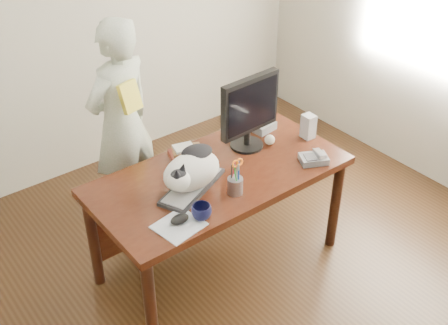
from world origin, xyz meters
TOP-DOWN VIEW (x-y plane):
  - room at (0.00, 0.00)m, footprint 4.50×4.50m
  - desk at (0.00, 0.68)m, footprint 1.60×0.80m
  - keyboard at (-0.23, 0.57)m, footprint 0.52×0.36m
  - cat at (-0.24, 0.56)m, footprint 0.45×0.36m
  - monitor at (0.33, 0.71)m, footprint 0.45×0.23m
  - pen_cup at (-0.05, 0.38)m, footprint 0.10×0.09m
  - mousepad at (-0.48, 0.33)m, footprint 0.27×0.26m
  - mouse at (-0.46, 0.35)m, footprint 0.12×0.09m
  - coffee_mug at (-0.35, 0.31)m, footprint 0.15×0.15m
  - phone at (0.55, 0.32)m, footprint 0.21×0.19m
  - speaker at (0.73, 0.57)m, footprint 0.08×0.09m
  - baseball at (0.47, 0.66)m, footprint 0.07×0.07m
  - book_stack at (-0.06, 0.88)m, footprint 0.24×0.21m
  - calculator at (0.55, 0.87)m, footprint 0.18×0.23m
  - person at (-0.19, 1.47)m, footprint 0.64×0.50m
  - held_book at (-0.19, 1.30)m, footprint 0.16×0.12m

SIDE VIEW (x-z plane):
  - desk at x=0.00m, z-range 0.23..0.98m
  - mousepad at x=-0.48m, z-range 0.75..0.76m
  - keyboard at x=-0.23m, z-range 0.75..0.78m
  - person at x=-0.19m, z-range 0.00..1.54m
  - mouse at x=-0.46m, z-range 0.75..0.80m
  - phone at x=0.55m, z-range 0.74..0.82m
  - calculator at x=0.55m, z-range 0.75..0.81m
  - book_stack at x=-0.06m, z-range 0.75..0.82m
  - baseball at x=0.47m, z-range 0.75..0.82m
  - coffee_mug at x=-0.35m, z-range 0.75..0.84m
  - pen_cup at x=-0.05m, z-range 0.70..0.93m
  - speaker at x=0.73m, z-range 0.75..0.92m
  - cat at x=-0.24m, z-range 0.75..1.02m
  - monitor at x=0.33m, z-range 0.78..1.29m
  - held_book at x=-0.19m, z-range 0.95..1.15m
  - room at x=0.00m, z-range -0.90..3.60m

